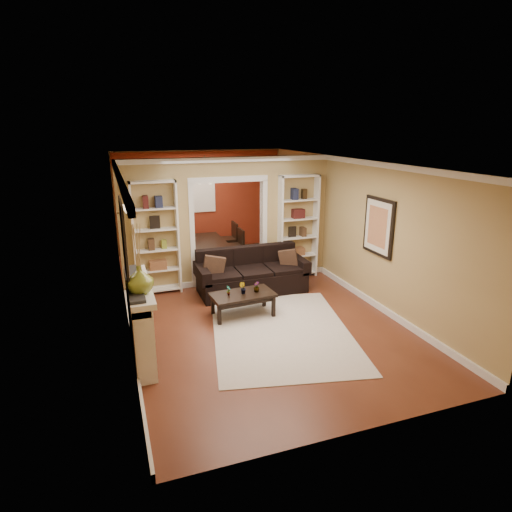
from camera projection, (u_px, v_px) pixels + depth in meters
name	position (u px, v px, depth m)	size (l,w,h in m)	color
floor	(246.00, 301.00, 8.41)	(8.00, 8.00, 0.00)	brown
ceiling	(245.00, 161.00, 7.63)	(8.00, 8.00, 0.00)	white
wall_back	(200.00, 201.00, 11.64)	(8.00, 8.00, 0.00)	tan
wall_front	(365.00, 323.00, 4.41)	(8.00, 8.00, 0.00)	tan
wall_left	(121.00, 245.00, 7.31)	(8.00, 8.00, 0.00)	tan
wall_right	(350.00, 226.00, 8.73)	(8.00, 8.00, 0.00)	tan
partition_wall	(228.00, 222.00, 9.11)	(4.50, 0.15, 2.70)	tan
red_back_panel	(201.00, 202.00, 11.62)	(4.44, 0.04, 2.64)	maroon
dining_window	(201.00, 194.00, 11.51)	(0.78, 0.03, 0.98)	#8CA5CC
area_rug	(281.00, 331.00, 7.17)	(2.24, 3.13, 0.01)	beige
sofa	(252.00, 271.00, 8.78)	(2.26, 0.98, 0.88)	black
pillow_left	(214.00, 267.00, 8.45)	(0.41, 0.12, 0.41)	#4E3321
pillow_right	(288.00, 260.00, 8.96)	(0.37, 0.11, 0.37)	#4E3321
coffee_table	(243.00, 304.00, 7.72)	(1.12, 0.61, 0.42)	black
plant_left	(229.00, 291.00, 7.55)	(0.10, 0.06, 0.18)	#336626
plant_center	(243.00, 288.00, 7.63)	(0.11, 0.09, 0.21)	#336626
plant_right	(256.00, 287.00, 7.71)	(0.11, 0.11, 0.19)	#336626
bookshelf_left	(156.00, 239.00, 8.52)	(0.90, 0.30, 2.30)	white
bookshelf_right	(298.00, 227.00, 9.50)	(0.90, 0.30, 2.30)	white
fireplace	(141.00, 321.00, 6.23)	(0.32, 1.70, 1.16)	white
vase	(140.00, 280.00, 5.65)	(0.37, 0.37, 0.38)	olive
mirror	(124.00, 241.00, 5.83)	(0.03, 0.95, 1.10)	silver
wall_sconce	(123.00, 211.00, 7.70)	(0.18, 0.18, 0.22)	#FFE0A5
framed_art	(378.00, 227.00, 7.76)	(0.04, 0.85, 1.05)	black
dining_table	(208.00, 251.00, 10.74)	(0.91, 1.64, 0.58)	black
dining_chair_nw	(188.00, 251.00, 10.25)	(0.43, 0.43, 0.87)	black
dining_chair_ne	(232.00, 246.00, 10.59)	(0.44, 0.44, 0.89)	black
dining_chair_sw	(184.00, 247.00, 10.81)	(0.38, 0.38, 0.77)	black
dining_chair_se	(226.00, 240.00, 11.13)	(0.46, 0.46, 0.94)	black
chandelier	(211.00, 182.00, 10.27)	(0.50, 0.50, 0.30)	#3E2E1C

